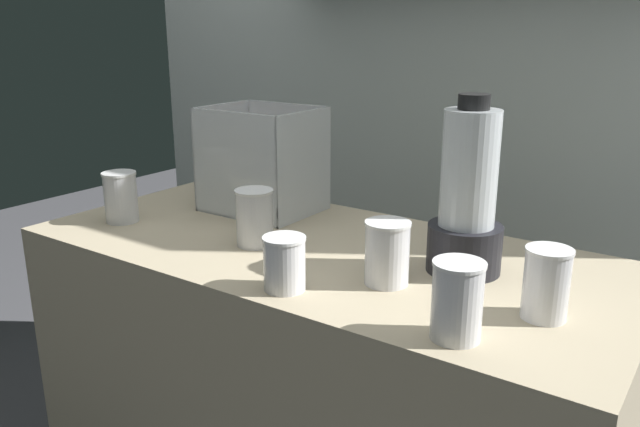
% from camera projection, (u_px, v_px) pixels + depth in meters
% --- Properties ---
extents(counter, '(1.40, 0.64, 0.90)m').
position_uv_depth(counter, '(320.00, 414.00, 1.59)').
color(counter, tan).
rests_on(counter, ground_plane).
extents(back_wall_unit, '(2.60, 0.24, 2.50)m').
position_uv_depth(back_wall_unit, '(460.00, 68.00, 1.96)').
color(back_wall_unit, silver).
rests_on(back_wall_unit, ground_plane).
extents(carrot_display_bin, '(0.29, 0.23, 0.28)m').
position_uv_depth(carrot_display_bin, '(264.00, 178.00, 1.73)').
color(carrot_display_bin, white).
rests_on(carrot_display_bin, counter).
extents(blender_pitcher, '(0.15, 0.15, 0.37)m').
position_uv_depth(blender_pitcher, '(467.00, 203.00, 1.28)').
color(blender_pitcher, black).
rests_on(blender_pitcher, counter).
extents(juice_cup_beet_far_left, '(0.09, 0.09, 0.13)m').
position_uv_depth(juice_cup_beet_far_left, '(121.00, 199.00, 1.64)').
color(juice_cup_beet_far_left, white).
rests_on(juice_cup_beet_far_left, counter).
extents(juice_cup_beet_left, '(0.09, 0.09, 0.13)m').
position_uv_depth(juice_cup_beet_left, '(255.00, 220.00, 1.46)').
color(juice_cup_beet_left, white).
rests_on(juice_cup_beet_left, counter).
extents(juice_cup_beet_middle, '(0.08, 0.08, 0.11)m').
position_uv_depth(juice_cup_beet_middle, '(285.00, 266.00, 1.21)').
color(juice_cup_beet_middle, white).
rests_on(juice_cup_beet_middle, counter).
extents(juice_cup_beet_right, '(0.09, 0.09, 0.13)m').
position_uv_depth(juice_cup_beet_right, '(387.00, 257.00, 1.24)').
color(juice_cup_beet_right, white).
rests_on(juice_cup_beet_right, counter).
extents(juice_cup_mango_far_right, '(0.09, 0.09, 0.13)m').
position_uv_depth(juice_cup_mango_far_right, '(457.00, 305.00, 1.02)').
color(juice_cup_mango_far_right, white).
rests_on(juice_cup_mango_far_right, counter).
extents(juice_cup_pomegranate_rightmost, '(0.08, 0.08, 0.13)m').
position_uv_depth(juice_cup_pomegranate_rightmost, '(546.00, 288.00, 1.09)').
color(juice_cup_pomegranate_rightmost, white).
rests_on(juice_cup_pomegranate_rightmost, counter).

